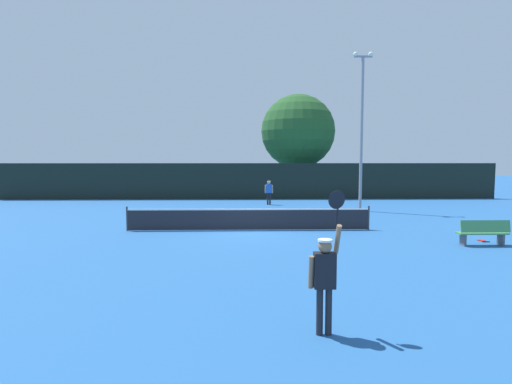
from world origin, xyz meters
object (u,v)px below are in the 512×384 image
large_tree (298,132)px  parked_car_near (214,184)px  player_serving (325,271)px  spare_racket (482,240)px  courtside_bench (483,233)px  tennis_ball (279,219)px  light_pole (362,123)px  player_receiving (269,190)px

large_tree → parked_car_near: size_ratio=2.05×
player_serving → spare_racket: 11.29m
large_tree → player_serving: bearing=-96.3°
player_serving → large_tree: 29.20m
large_tree → courtside_bench: bearing=-79.3°
tennis_ball → courtside_bench: 9.50m
tennis_ball → light_pole: size_ratio=0.01×
player_receiving → parked_car_near: (-4.61, 10.92, -0.23)m
light_pole → large_tree: (-2.37, 11.37, 0.25)m
tennis_ball → light_pole: 8.21m
player_serving → spare_racket: (7.69, 8.19, -1.13)m
spare_racket → light_pole: bearing=103.3°
player_receiving → parked_car_near: size_ratio=0.38×
parked_car_near → courtside_bench: bearing=-61.7°
player_serving → spare_racket: size_ratio=4.99×
light_pole → spare_racket: bearing=-76.7°
player_serving → player_receiving: player_serving is taller
courtside_bench → parked_car_near: parked_car_near is taller
player_receiving → large_tree: (2.99, 7.82, 4.56)m
tennis_ball → courtside_bench: size_ratio=0.04×
player_serving → large_tree: (3.16, 28.69, 4.42)m
player_receiving → spare_racket: size_ratio=3.18×
player_receiving → tennis_ball: size_ratio=24.23×
light_pole → parked_car_near: bearing=124.6°
light_pole → large_tree: light_pole is taller
player_serving → parked_car_near: player_serving is taller
player_serving → large_tree: size_ratio=0.29×
player_receiving → light_pole: 7.73m
player_serving → light_pole: 18.66m
parked_car_near → spare_racket: bearing=-59.9°
light_pole → parked_car_near: size_ratio=2.21×
player_serving → large_tree: bearing=83.7°
tennis_ball → large_tree: (2.85, 14.86, 5.53)m
tennis_ball → parked_car_near: parked_car_near is taller
spare_racket → large_tree: size_ratio=0.06×
player_receiving → courtside_bench: player_receiving is taller
tennis_ball → light_pole: (5.22, 3.50, 5.28)m
spare_racket → courtside_bench: size_ratio=0.29×
player_serving → courtside_bench: player_serving is taller
large_tree → tennis_ball: bearing=-100.9°
player_serving → parked_car_near: (-4.43, 31.79, -0.37)m
spare_racket → courtside_bench: 1.12m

